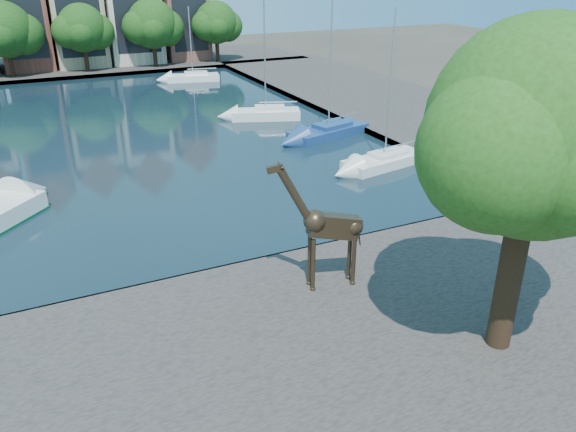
# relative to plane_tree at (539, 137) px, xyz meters

# --- Properties ---
(ground) EXTENTS (160.00, 160.00, 0.00)m
(ground) POSITION_rel_plane_tree_xyz_m (-7.62, 9.01, -7.67)
(ground) COLOR #38332B
(ground) RESTS_ON ground
(water_basin) EXTENTS (38.00, 50.00, 0.08)m
(water_basin) POSITION_rel_plane_tree_xyz_m (-7.62, 33.01, -7.63)
(water_basin) COLOR black
(water_basin) RESTS_ON ground
(near_quay) EXTENTS (50.00, 14.00, 0.50)m
(near_quay) POSITION_rel_plane_tree_xyz_m (-7.62, 2.01, -7.42)
(near_quay) COLOR #443E3B
(near_quay) RESTS_ON ground
(far_quay) EXTENTS (60.00, 16.00, 0.50)m
(far_quay) POSITION_rel_plane_tree_xyz_m (-7.62, 65.01, -7.42)
(far_quay) COLOR #443E3B
(far_quay) RESTS_ON ground
(right_quay) EXTENTS (14.00, 52.00, 0.50)m
(right_quay) POSITION_rel_plane_tree_xyz_m (17.38, 33.01, -7.42)
(right_quay) COLOR #443E3B
(right_quay) RESTS_ON ground
(plane_tree) EXTENTS (8.32, 6.40, 10.62)m
(plane_tree) POSITION_rel_plane_tree_xyz_m (0.00, 0.00, 0.00)
(plane_tree) COLOR #332114
(plane_tree) RESTS_ON near_quay
(townhouse_east_inner) EXTENTS (5.94, 9.18, 15.79)m
(townhouse_east_inner) POSITION_rel_plane_tree_xyz_m (-5.62, 64.99, 0.06)
(townhouse_east_inner) COLOR tan
(townhouse_east_inner) RESTS_ON far_quay
(townhouse_east_end) EXTENTS (5.44, 9.18, 14.43)m
(townhouse_east_end) POSITION_rel_plane_tree_xyz_m (7.38, 64.99, -0.56)
(townhouse_east_end) COLOR brown
(townhouse_east_end) RESTS_ON far_quay
(far_tree_mid_west) EXTENTS (7.80, 6.00, 8.00)m
(far_tree_mid_west) POSITION_rel_plane_tree_xyz_m (-13.51, 59.50, -2.38)
(far_tree_mid_west) COLOR #332114
(far_tree_mid_west) RESTS_ON far_quay
(far_tree_mid_east) EXTENTS (7.02, 5.40, 7.52)m
(far_tree_mid_east) POSITION_rel_plane_tree_xyz_m (-5.52, 59.50, -2.54)
(far_tree_mid_east) COLOR #332114
(far_tree_mid_east) RESTS_ON far_quay
(far_tree_east) EXTENTS (7.54, 5.80, 7.84)m
(far_tree_east) POSITION_rel_plane_tree_xyz_m (2.49, 59.50, -2.43)
(far_tree_east) COLOR #332114
(far_tree_east) RESTS_ON far_quay
(far_tree_far_east) EXTENTS (6.76, 5.20, 7.36)m
(far_tree_far_east) POSITION_rel_plane_tree_xyz_m (10.48, 59.50, -2.60)
(far_tree_far_east) COLOR #332114
(far_tree_far_east) RESTS_ON far_quay
(giraffe_statue) EXTENTS (3.68, 1.00, 5.26)m
(giraffe_statue) POSITION_rel_plane_tree_xyz_m (-3.57, 5.76, -4.59)
(giraffe_statue) COLOR #35281A
(giraffe_statue) RESTS_ON near_quay
(sailboat_right_a) EXTENTS (6.19, 3.13, 9.74)m
(sailboat_right_a) POSITION_rel_plane_tree_xyz_m (7.38, 17.64, -7.09)
(sailboat_right_a) COLOR silver
(sailboat_right_a) RESTS_ON water_basin
(sailboat_right_b) EXTENTS (6.91, 3.90, 10.41)m
(sailboat_right_b) POSITION_rel_plane_tree_xyz_m (7.38, 25.10, -7.06)
(sailboat_right_b) COLOR navy
(sailboat_right_b) RESTS_ON water_basin
(sailboat_right_c) EXTENTS (6.02, 3.83, 12.00)m
(sailboat_right_c) POSITION_rel_plane_tree_xyz_m (5.16, 31.93, -6.97)
(sailboat_right_c) COLOR silver
(sailboat_right_c) RESTS_ON water_basin
(sailboat_right_d) EXTENTS (5.95, 3.17, 7.81)m
(sailboat_right_d) POSITION_rel_plane_tree_xyz_m (4.38, 50.47, -7.06)
(sailboat_right_d) COLOR white
(sailboat_right_d) RESTS_ON water_basin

